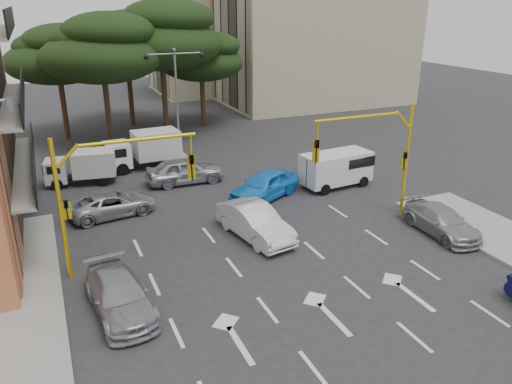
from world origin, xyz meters
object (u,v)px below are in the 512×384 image
car_silver_cross_b (185,170)px  box_truck_b (144,150)px  car_white_hatch (255,222)px  van_white (336,169)px  signal_mast_left (105,185)px  car_silver_cross_a (113,204)px  car_silver_wagon (119,295)px  street_lamp_center (176,86)px  car_silver_parked (442,221)px  box_truck_a (82,168)px  car_blue_compact (265,185)px  signal_mast_right (380,148)px

car_silver_cross_b → box_truck_b: bearing=24.1°
car_white_hatch → van_white: (7.49, 4.64, 0.29)m
signal_mast_left → car_silver_cross_a: 6.81m
car_silver_wagon → car_silver_cross_b: car_silver_cross_b is taller
street_lamp_center → car_silver_parked: (8.70, -16.92, -4.76)m
box_truck_a → box_truck_b: size_ratio=0.84×
car_silver_cross_b → van_white: van_white is taller
van_white → car_silver_parked: bearing=3.2°
car_white_hatch → car_blue_compact: car_blue_compact is taller
car_white_hatch → van_white: van_white is taller
car_silver_parked → van_white: bearing=101.2°
signal_mast_left → car_white_hatch: signal_mast_left is taller
street_lamp_center → car_silver_cross_b: (-0.94, -4.65, -4.60)m
signal_mast_left → car_silver_cross_a: (0.86, 5.93, -3.24)m
signal_mast_left → car_silver_cross_b: bearing=57.9°
car_white_hatch → box_truck_b: bearing=91.3°
car_silver_parked → van_white: size_ratio=1.04×
van_white → box_truck_a: van_white is taller
car_white_hatch → car_silver_wagon: size_ratio=1.03×
signal_mast_left → car_blue_compact: signal_mast_left is taller
signal_mast_left → van_white: (14.32, 5.04, -2.79)m
signal_mast_right → signal_mast_left: size_ratio=1.00×
van_white → box_truck_b: bearing=-134.9°
car_blue_compact → car_silver_wagon: car_blue_compact is taller
car_silver_cross_a → box_truck_b: size_ratio=0.91×
street_lamp_center → van_white: 12.48m
signal_mast_right → car_blue_compact: bearing=130.7°
car_silver_parked → van_white: (-1.18, 7.95, 0.43)m
signal_mast_right → signal_mast_left: 13.61m
signal_mast_left → street_lamp_center: bearing=64.1°
signal_mast_left → box_truck_a: signal_mast_left is taller
street_lamp_center → box_truck_b: 4.98m
signal_mast_right → car_silver_parked: (1.90, -2.91, -3.22)m
car_blue_compact → van_white: van_white is taller
signal_mast_right → car_white_hatch: size_ratio=1.22×
car_silver_cross_b → car_silver_cross_a: bearing=125.9°
car_blue_compact → car_silver_wagon: (-9.65, -8.28, -0.13)m
street_lamp_center → car_silver_cross_a: size_ratio=1.68×
signal_mast_left → car_silver_wagon: signal_mast_left is taller
car_silver_wagon → van_white: bearing=24.6°
car_silver_cross_a → car_silver_parked: (14.64, -8.84, 0.02)m
street_lamp_center → car_silver_wagon: 19.36m
car_blue_compact → van_white: (4.93, 0.14, 0.27)m
signal_mast_right → box_truck_a: size_ratio=1.39×
car_silver_cross_a → box_truck_b: bearing=-31.9°
van_white → box_truck_b: (-10.19, 8.47, 0.16)m
car_white_hatch → car_silver_cross_a: size_ratio=1.06×
van_white → box_truck_b: box_truck_b is taller
signal_mast_left → car_silver_wagon: 4.66m
car_blue_compact → box_truck_b: box_truck_b is taller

